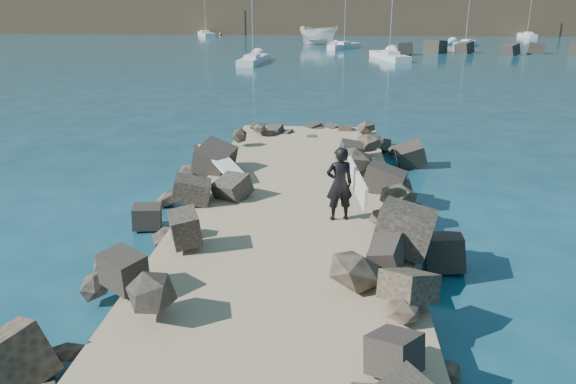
% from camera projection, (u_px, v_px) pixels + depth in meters
% --- Properties ---
extents(ground, '(800.00, 800.00, 0.00)m').
position_uv_depth(ground, '(291.00, 231.00, 15.74)').
color(ground, '#0F384C').
rests_on(ground, ground).
extents(jetty, '(6.00, 26.00, 0.60)m').
position_uv_depth(jetty, '(285.00, 251.00, 13.76)').
color(jetty, '#8C7759').
rests_on(jetty, ground).
extents(riprap_left, '(2.60, 22.00, 1.00)m').
position_uv_depth(riprap_left, '(174.00, 232.00, 14.39)').
color(riprap_left, black).
rests_on(riprap_left, ground).
extents(riprap_right, '(2.60, 22.00, 1.00)m').
position_uv_depth(riprap_right, '(402.00, 240.00, 13.95)').
color(riprap_right, black).
rests_on(riprap_right, ground).
extents(surfboard_resting, '(1.90, 2.36, 0.08)m').
position_uv_depth(surfboard_resting, '(221.00, 163.00, 18.49)').
color(surfboard_resting, silver).
rests_on(surfboard_resting, riprap_left).
extents(boat_imported, '(6.96, 6.70, 2.71)m').
position_uv_depth(boat_imported, '(319.00, 35.00, 79.53)').
color(boat_imported, silver).
rests_on(boat_imported, ground).
extents(surfer_with_board, '(1.08, 2.44, 1.98)m').
position_uv_depth(surfer_with_board, '(342.00, 184.00, 14.65)').
color(surfer_with_board, black).
rests_on(surfer_with_board, jetty).
extents(sailboat_c, '(3.89, 8.27, 9.65)m').
position_uv_depth(sailboat_c, '(389.00, 56.00, 60.52)').
color(sailboat_c, silver).
rests_on(sailboat_c, ground).
extents(sailboat_d, '(4.39, 6.62, 8.11)m').
position_uv_depth(sailboat_d, '(466.00, 44.00, 77.60)').
color(sailboat_d, silver).
rests_on(sailboat_d, ground).
extents(sailboat_a, '(2.31, 7.85, 9.26)m').
position_uv_depth(sailboat_a, '(253.00, 60.00, 56.72)').
color(sailboat_a, silver).
rests_on(sailboat_a, ground).
extents(sailboat_e, '(4.77, 8.10, 9.60)m').
position_uv_depth(sailboat_e, '(206.00, 34.00, 99.41)').
color(sailboat_e, silver).
rests_on(sailboat_e, ground).
extents(sailboat_b, '(4.52, 5.52, 7.23)m').
position_uv_depth(sailboat_b, '(344.00, 46.00, 73.65)').
color(sailboat_b, silver).
rests_on(sailboat_b, ground).
extents(sailboat_f, '(1.61, 6.08, 7.38)m').
position_uv_depth(sailboat_f, '(527.00, 35.00, 95.25)').
color(sailboat_f, silver).
rests_on(sailboat_f, ground).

